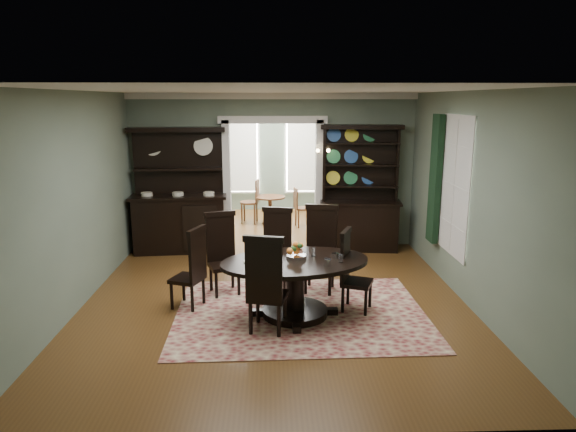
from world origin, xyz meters
name	(u,v)px	position (x,y,z in m)	size (l,w,h in m)	color
room	(274,196)	(0.00, 0.04, 1.58)	(5.51, 6.01, 3.01)	#593717
parlor	(272,157)	(0.00, 5.53, 1.52)	(3.51, 3.50, 3.01)	#593717
doorway_trim	(273,166)	(0.00, 3.00, 1.62)	(2.08, 0.25, 2.57)	silver
right_window	(445,183)	(2.69, 0.93, 1.60)	(0.15, 1.47, 2.12)	white
wall_sconce	(323,152)	(0.95, 2.85, 1.89)	(0.27, 0.21, 0.21)	#AC862E
rug	(301,313)	(0.35, -0.37, 0.01)	(3.40, 2.60, 0.01)	maroon
dining_table	(295,277)	(0.27, -0.44, 0.55)	(2.20, 2.17, 0.79)	black
centerpiece	(296,254)	(0.29, -0.36, 0.85)	(1.33, 0.86, 0.22)	silver
chair_far_left	(222,250)	(-0.79, 0.52, 0.65)	(0.57, 0.56, 1.24)	black
chair_far_mid	(277,245)	(0.03, 0.74, 0.66)	(0.54, 0.52, 1.25)	black
chair_far_right	(321,246)	(0.71, 0.57, 0.69)	(0.58, 0.56, 1.32)	black
chair_end_left	(193,266)	(-1.14, -0.12, 0.62)	(0.54, 0.55, 1.17)	black
chair_end_right	(351,268)	(1.04, -0.26, 0.60)	(0.53, 0.54, 1.15)	black
chair_near	(266,282)	(-0.12, -0.99, 0.68)	(0.57, 0.55, 1.30)	black
sideboard	(179,209)	(-1.80, 2.72, 0.83)	(1.84, 0.76, 2.37)	black
welsh_dresser	(360,205)	(1.68, 2.74, 0.87)	(1.60, 0.72, 2.41)	black
parlor_table	(270,206)	(-0.06, 4.88, 0.43)	(0.71, 0.71, 0.65)	#532C17
parlor_chair_left	(252,200)	(-0.48, 4.98, 0.56)	(0.46, 0.44, 1.04)	#532C17
parlor_chair_right	(300,206)	(0.63, 4.55, 0.48)	(0.40, 0.39, 0.91)	#532C17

